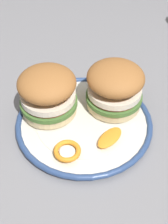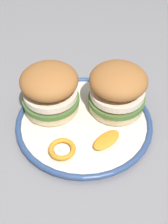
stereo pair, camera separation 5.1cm
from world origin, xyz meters
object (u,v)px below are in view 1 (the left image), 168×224
sandwich_half_left (48,92)px  sandwich_half_right (115,86)px  dining_table (80,132)px  dinner_plate (84,122)px

sandwich_half_left → sandwich_half_right: bearing=-77.5°
sandwich_half_right → sandwich_half_left: bearing=102.5°
sandwich_half_left → sandwich_half_right: 0.14m
dining_table → dinner_plate: size_ratio=5.16×
dinner_plate → sandwich_half_left: bearing=73.7°
sandwich_half_right → dinner_plate: bearing=131.2°
sandwich_half_right → dining_table: bearing=83.5°
dining_table → sandwich_half_left: 0.18m
dinner_plate → sandwich_half_right: 0.10m
dining_table → dinner_plate: dinner_plate is taller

